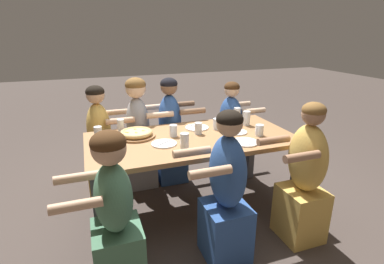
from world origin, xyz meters
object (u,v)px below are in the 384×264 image
drinking_glass_e (121,126)px  diner_far_midleft (139,137)px  pizza_board_main (136,134)px  drinking_glass_h (185,143)px  diner_far_right (230,132)px  diner_near_right (304,181)px  diner_far_left (101,145)px  drinking_glass_b (259,131)px  drinking_glass_d (246,119)px  drinking_glass_c (173,131)px  diner_far_center (170,135)px  empty_plate_c (197,128)px  drinking_glass_g (237,114)px  drinking_glass_f (198,128)px  empty_plate_a (164,144)px  drinking_glass_i (217,124)px  empty_plate_d (237,132)px  empty_plate_b (245,142)px  drinking_glass_a (98,134)px  diner_near_left (115,218)px  diner_near_center (226,195)px

drinking_glass_e → diner_far_midleft: bearing=55.4°
pizza_board_main → drinking_glass_h: drinking_glass_h is taller
diner_far_right → diner_near_right: bearing=-1.1°
pizza_board_main → diner_far_left: 0.64m
drinking_glass_b → drinking_glass_d: size_ratio=0.71×
drinking_glass_c → diner_far_center: diner_far_center is taller
empty_plate_c → drinking_glass_d: (0.51, -0.07, 0.06)m
drinking_glass_e → diner_far_left: (-0.19, 0.31, -0.28)m
pizza_board_main → drinking_glass_e: bearing=119.7°
drinking_glass_g → empty_plate_c: bearing=-165.9°
drinking_glass_b → drinking_glass_f: 0.56m
diner_far_center → drinking_glass_f: bearing=9.3°
drinking_glass_d → drinking_glass_e: size_ratio=1.19×
empty_plate_a → drinking_glass_h: size_ratio=1.51×
drinking_glass_i → diner_far_midleft: diner_far_midleft is taller
diner_far_center → diner_far_midleft: size_ratio=0.98×
empty_plate_c → diner_far_midleft: bearing=138.2°
drinking_glass_d → diner_far_center: bearing=141.4°
drinking_glass_b → drinking_glass_g: 0.52m
drinking_glass_c → drinking_glass_f: size_ratio=0.99×
empty_plate_d → drinking_glass_b: drinking_glass_b is taller
drinking_glass_f → diner_near_right: (0.62, -0.75, -0.28)m
empty_plate_c → diner_far_midleft: (-0.50, 0.45, -0.19)m
empty_plate_b → diner_far_center: 1.06m
drinking_glass_e → drinking_glass_f: (0.67, -0.31, 0.00)m
empty_plate_d → diner_far_center: (-0.46, 0.70, -0.22)m
drinking_glass_e → diner_far_right: size_ratio=0.11×
empty_plate_c → drinking_glass_h: drinking_glass_h is taller
diner_far_center → pizza_board_main: bearing=-42.0°
drinking_glass_h → diner_far_midleft: diner_far_midleft is taller
drinking_glass_f → diner_far_right: 0.94m
empty_plate_c → drinking_glass_f: (-0.05, -0.16, 0.05)m
empty_plate_b → drinking_glass_a: size_ratio=1.75×
pizza_board_main → empty_plate_d: size_ratio=1.80×
empty_plate_a → diner_far_center: bearing=70.9°
empty_plate_d → diner_near_right: 0.75m
drinking_glass_g → diner_far_right: (0.10, 0.32, -0.31)m
empty_plate_a → diner_far_left: 0.94m
pizza_board_main → diner_far_center: size_ratio=0.29×
drinking_glass_d → drinking_glass_g: drinking_glass_d is taller
drinking_glass_f → diner_far_center: (-0.10, 0.61, -0.26)m
pizza_board_main → drinking_glass_i: bearing=-3.0°
empty_plate_a → drinking_glass_b: (0.88, -0.08, 0.04)m
empty_plate_d → drinking_glass_i: (-0.13, 0.16, 0.05)m
diner_near_right → diner_near_left: diner_near_right is taller
pizza_board_main → diner_near_center: 1.02m
empty_plate_b → diner_far_midleft: 1.24m
pizza_board_main → diner_far_right: (1.20, 0.50, -0.28)m
empty_plate_a → empty_plate_d: 0.72m
empty_plate_c → drinking_glass_c: size_ratio=2.13×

